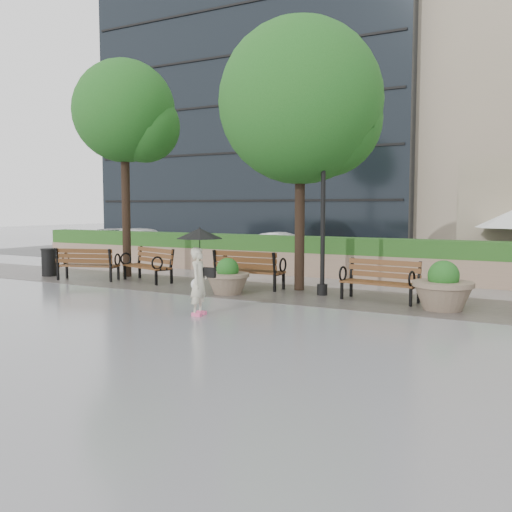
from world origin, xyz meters
The scene contains 18 objects.
ground centered at (0.00, 0.00, 0.00)m, with size 100.00×100.00×0.00m, color gray.
cobble_strip centered at (0.00, 3.00, 0.01)m, with size 28.00×3.20×0.01m, color #383330.
hedge_wall centered at (0.00, 7.00, 0.66)m, with size 24.00×0.80×1.35m.
asphalt_street centered at (0.00, 11.00, 0.00)m, with size 40.00×7.00×0.00m, color black.
bldg_glass centered at (-9.00, 22.00, 12.50)m, with size 20.00×10.00×25.00m, color black.
bench_0 centered at (-5.58, 2.39, 0.31)m, with size 2.06×1.30×1.04m.
bench_1 centered at (-3.67, 3.06, 0.31)m, with size 2.10×1.36×1.06m.
bench_2 centered at (-0.13, 3.32, 0.33)m, with size 2.07×0.85×1.10m.
bench_3 centered at (3.86, 2.95, 0.31)m, with size 1.99×0.97×1.03m.
planter_left centered at (-0.10, 2.12, 0.39)m, with size 1.18×1.18×0.99m.
planter_right centered at (5.49, 2.47, 0.45)m, with size 1.37×1.37×1.15m.
trash_bin centered at (-7.56, 2.55, 0.45)m, with size 0.54×0.54×0.90m, color black.
lamppost centered at (2.22, 3.17, 1.74)m, with size 0.28×0.28×3.95m.
tree_0 centered at (-4.99, 3.82, 5.37)m, with size 3.47×3.38×7.22m.
tree_1 centered at (1.44, 3.80, 5.13)m, with size 4.55×4.55×7.54m.
car_left centered at (-9.55, 9.92, 0.67)m, with size 1.88×4.62×1.34m, color white.
car_right centered at (-2.58, 10.57, 0.64)m, with size 1.35×3.87×1.27m, color white.
pedestrian centered at (0.95, -0.73, 1.16)m, with size 1.03×1.03×1.90m.
Camera 1 is at (8.03, -10.91, 2.38)m, focal length 40.00 mm.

